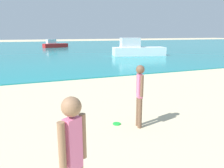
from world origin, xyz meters
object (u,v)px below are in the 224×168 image
frisbee (117,124)px  person_distant (74,158)px  person_standing (140,93)px  boat_far (55,45)px  boat_near (137,49)px

frisbee → person_distant: bearing=-122.2°
person_standing → frisbee: person_standing is taller
frisbee → person_distant: size_ratio=0.12×
frisbee → person_distant: (-1.80, -2.87, 1.00)m
person_distant → boat_far: 37.81m
person_standing → boat_near: boat_near is taller
boat_near → boat_far: 19.28m
person_standing → boat_near: bearing=-19.1°
person_standing → person_distant: bearing=146.6°
frisbee → boat_far: (2.98, 34.64, 0.54)m
person_standing → boat_far: bearing=5.1°
person_distant → boat_near: boat_near is taller
boat_near → frisbee: bearing=-108.0°
person_standing → boat_far: person_standing is taller
frisbee → boat_near: boat_near is taller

